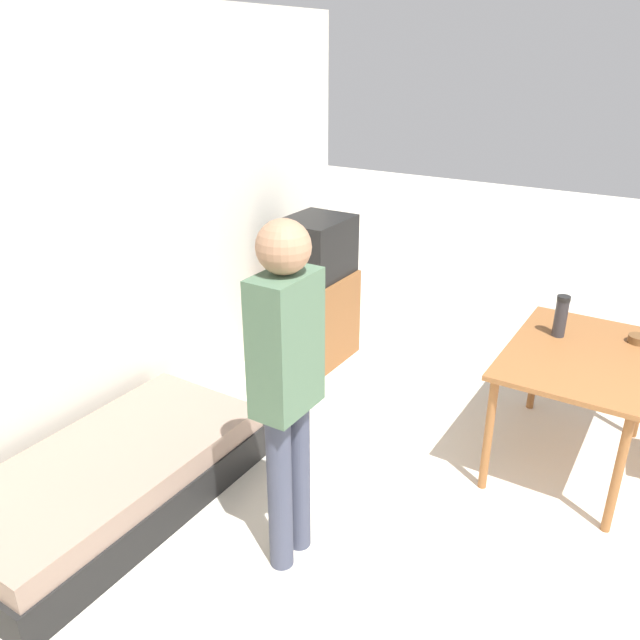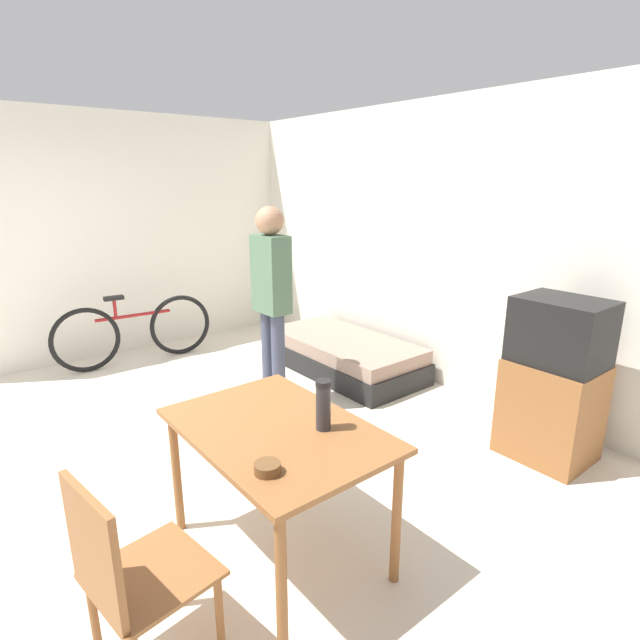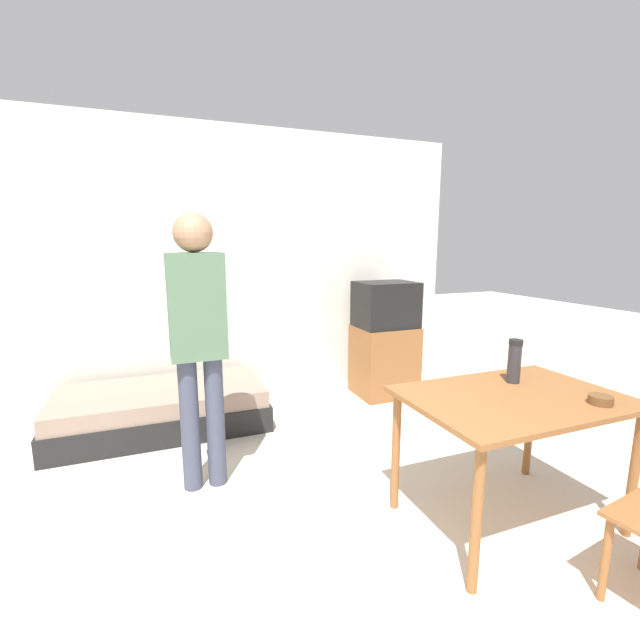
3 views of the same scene
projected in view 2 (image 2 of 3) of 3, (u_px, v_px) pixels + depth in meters
ground_plane at (59, 477)px, 3.44m from camera, size 20.00×20.00×0.00m
wall_back at (403, 243)px, 5.11m from camera, size 5.77×0.06×2.70m
wall_left at (151, 234)px, 5.90m from camera, size 0.06×4.37×2.70m
daybed at (344, 354)px, 5.32m from camera, size 1.74×0.87×0.36m
tv at (554, 382)px, 3.57m from camera, size 0.59×0.52×1.20m
dining_table at (277, 443)px, 2.58m from camera, size 1.18×0.81×0.76m
wooden_chair at (126, 571)px, 1.95m from camera, size 0.51×0.51×0.92m
bicycle at (135, 331)px, 5.50m from camera, size 0.20×1.71×0.78m
person_standing at (272, 293)px, 4.27m from camera, size 0.34×0.24×1.77m
thermos_flask at (323, 403)px, 2.49m from camera, size 0.08×0.08×0.26m
mate_bowl at (267, 468)px, 2.15m from camera, size 0.12×0.12×0.05m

